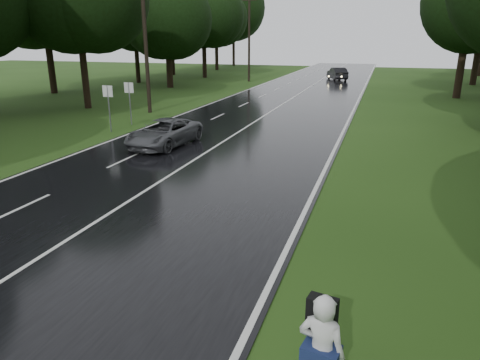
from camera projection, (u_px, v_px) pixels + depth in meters
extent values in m
plane|color=#274815|center=(56.00, 248.00, 11.49)|extent=(160.00, 160.00, 0.00)
cube|color=black|center=(259.00, 119.00, 29.58)|extent=(12.00, 140.00, 0.04)
cube|color=silver|center=(259.00, 119.00, 29.57)|extent=(0.12, 140.00, 0.01)
imported|color=#4C4D51|center=(164.00, 133.00, 22.06)|extent=(2.59, 4.94, 1.33)
imported|color=black|center=(337.00, 74.00, 56.87)|extent=(3.26, 5.02, 1.56)
imported|color=silver|center=(321.00, 353.00, 6.28)|extent=(0.77, 0.58, 1.92)
cube|color=black|center=(322.00, 316.00, 6.42)|extent=(0.47, 0.31, 0.61)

